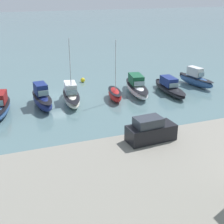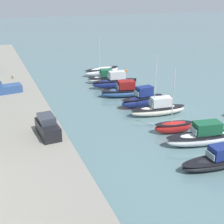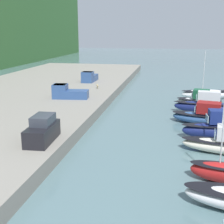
{
  "view_description": "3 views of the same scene",
  "coord_description": "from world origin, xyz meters",
  "views": [
    {
      "loc": [
        7.02,
        39.01,
        13.58
      ],
      "look_at": [
        -3.24,
        11.49,
        1.76
      ],
      "focal_mm": 50.0,
      "sensor_mm": 36.0,
      "label": 1
    },
    {
      "loc": [
        -34.48,
        22.42,
        15.64
      ],
      "look_at": [
        -2.26,
        9.49,
        1.88
      ],
      "focal_mm": 50.0,
      "sensor_mm": 36.0,
      "label": 2
    },
    {
      "loc": [
        -27.31,
        7.36,
        10.14
      ],
      "look_at": [
        1.4,
        12.94,
        2.5
      ],
      "focal_mm": 50.0,
      "sensor_mm": 36.0,
      "label": 3
    }
  ],
  "objects": [
    {
      "name": "moored_boat_8",
      "position": [
        15.92,
        3.57,
        0.86
      ],
      "size": [
        3.37,
        6.31,
        2.4
      ],
      "rotation": [
        0.0,
        0.0,
        -0.19
      ],
      "color": "white",
      "rests_on": "ground_plane"
    },
    {
      "name": "pickup_truck_1",
      "position": [
        12.13,
        21.16,
        2.09
      ],
      "size": [
        2.52,
        4.93,
        1.9
      ],
      "rotation": [
        0.0,
        0.0,
        0.13
      ],
      "color": "#2D4C84",
      "rests_on": "quay_promenade"
    },
    {
      "name": "parked_car_1",
      "position": [
        -4.45,
        17.63,
        2.19
      ],
      "size": [
        4.3,
        2.04,
        2.16
      ],
      "rotation": [
        0.0,
        0.0,
        1.63
      ],
      "color": "black",
      "rests_on": "quay_promenade"
    },
    {
      "name": "moored_boat_2",
      "position": [
        -10.27,
        2.17,
        0.93
      ],
      "size": [
        3.47,
        8.55,
        2.56
      ],
      "rotation": [
        0.0,
        0.0,
        -0.16
      ],
      "color": "white",
      "rests_on": "ground_plane"
    },
    {
      "name": "moored_boat_6",
      "position": [
        7.54,
        3.5,
        0.91
      ],
      "size": [
        3.73,
        7.59,
        2.52
      ],
      "rotation": [
        0.0,
        0.0,
        -0.2
      ],
      "color": "#33568E",
      "rests_on": "ground_plane"
    },
    {
      "name": "moored_boat_1",
      "position": [
        -14.61,
        3.51,
        0.77
      ],
      "size": [
        2.42,
        8.11,
        2.17
      ],
      "rotation": [
        0.0,
        0.0,
        -0.05
      ],
      "color": "black",
      "rests_on": "ground_plane"
    },
    {
      "name": "dog_on_quay",
      "position": [
        20.03,
        18.9,
        1.73
      ],
      "size": [
        0.86,
        0.62,
        0.68
      ],
      "rotation": [
        0.0,
        0.0,
        5.16
      ],
      "color": "tan",
      "rests_on": "quay_promenade"
    },
    {
      "name": "moored_boat_4",
      "position": [
        -1.13,
        2.42,
        0.89
      ],
      "size": [
        2.83,
        7.82,
        8.06
      ],
      "rotation": [
        0.0,
        0.0,
        -0.12
      ],
      "color": "white",
      "rests_on": "ground_plane"
    },
    {
      "name": "ground_plane",
      "position": [
        0.0,
        0.0,
        0.0
      ],
      "size": [
        320.0,
        320.0,
        0.0
      ],
      "primitive_type": "plane",
      "color": "slate"
    },
    {
      "name": "moored_boat_5",
      "position": [
        2.57,
        2.89,
        1.08
      ],
      "size": [
        2.35,
        6.74,
        2.9
      ],
      "rotation": [
        0.0,
        0.0,
        0.08
      ],
      "color": "navy",
      "rests_on": "ground_plane"
    },
    {
      "name": "moored_boat_3",
      "position": [
        -6.6,
        3.53,
        0.76
      ],
      "size": [
        2.28,
        4.87,
        7.75
      ],
      "rotation": [
        0.0,
        0.0,
        -0.17
      ],
      "color": "red",
      "rests_on": "ground_plane"
    },
    {
      "name": "mooring_buoy_0",
      "position": [
        21.54,
        -3.07,
        0.26
      ],
      "size": [
        0.52,
        0.52,
        0.52
      ],
      "color": "orange",
      "rests_on": "ground_plane"
    },
    {
      "name": "moored_boat_7",
      "position": [
        12.37,
        3.05,
        1.05
      ],
      "size": [
        2.59,
        7.96,
        2.83
      ],
      "rotation": [
        0.0,
        0.0,
        -0.1
      ],
      "color": "navy",
      "rests_on": "ground_plane"
    },
    {
      "name": "moored_boat_9",
      "position": [
        21.12,
        2.2,
        0.81
      ],
      "size": [
        3.47,
        7.72,
        7.31
      ],
      "rotation": [
        0.0,
        0.0,
        0.2
      ],
      "color": "white",
      "rests_on": "ground_plane"
    }
  ]
}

